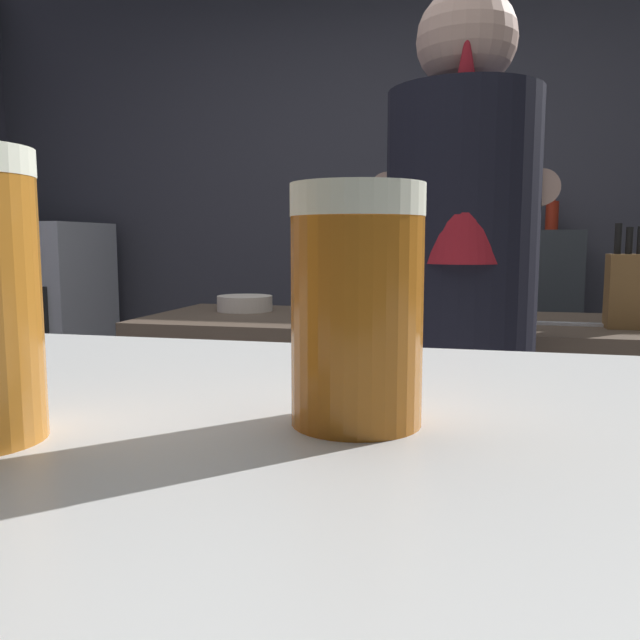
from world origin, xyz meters
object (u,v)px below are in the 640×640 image
object	(u,v)px
bartender	(459,311)
knife_block	(626,289)
mixing_bowl	(245,303)
bottle_hot_sauce	(495,216)
mini_fridge	(46,332)
chefs_knife	(564,324)
bottle_soy	(552,214)
bottle_olive_oil	(493,215)
pint_glass_far	(357,306)

from	to	relation	value
bartender	knife_block	xyz separation A→B (m)	(0.43, 0.38, 0.03)
mixing_bowl	bottle_hot_sauce	world-z (taller)	bottle_hot_sauce
mini_fridge	knife_block	size ratio (longest dim) A/B	4.36
chefs_knife	mini_fridge	bearing A→B (deg)	155.21
mixing_bowl	bartender	bearing A→B (deg)	-37.39
mini_fridge	bartender	xyz separation A→B (m)	(2.32, -1.64, 0.35)
mixing_bowl	mini_fridge	bearing A→B (deg)	145.61
bottle_soy	bottle_olive_oil	bearing A→B (deg)	-165.72
pint_glass_far	bottle_soy	size ratio (longest dim) A/B	0.62
chefs_knife	bottle_soy	xyz separation A→B (m)	(0.12, 1.51, 0.37)
bartender	bottle_olive_oil	distance (m)	1.87
bartender	bottle_hot_sauce	xyz separation A→B (m)	(0.12, 1.73, 0.28)
bottle_soy	bottle_hot_sauce	xyz separation A→B (m)	(-0.28, -0.18, -0.02)
chefs_knife	bottle_soy	bearing A→B (deg)	86.15
bottle_soy	bottle_olive_oil	distance (m)	0.29
mini_fridge	chefs_knife	world-z (taller)	mini_fridge
mini_fridge	bartender	distance (m)	2.86
mixing_bowl	bottle_hot_sauce	size ratio (longest dim) A/B	1.08
bartender	bottle_hot_sauce	world-z (taller)	bartender
bartender	knife_block	distance (m)	0.57
chefs_knife	bartender	bearing A→B (deg)	-123.87
bartender	bottle_olive_oil	world-z (taller)	bartender
pint_glass_far	bottle_soy	world-z (taller)	bottle_soy
mixing_bowl	chefs_knife	world-z (taller)	mixing_bowl
bartender	bottle_olive_oil	bearing A→B (deg)	-5.36
mixing_bowl	bottle_soy	distance (m)	1.80
knife_block	bottle_olive_oil	distance (m)	1.52
knife_block	bottle_hot_sauce	size ratio (longest dim) A/B	1.63
bartender	bottle_soy	bearing A→B (deg)	-13.58
chefs_knife	bottle_hot_sauce	world-z (taller)	bottle_hot_sauce
knife_block	bartender	bearing A→B (deg)	-138.83
knife_block	bottle_hot_sauce	distance (m)	1.41
pint_glass_far	bottle_soy	distance (m)	3.10
knife_block	bottle_soy	xyz separation A→B (m)	(-0.03, 1.54, 0.26)
knife_block	bottle_olive_oil	world-z (taller)	bottle_olive_oil
pint_glass_far	bottle_olive_oil	world-z (taller)	bottle_olive_oil
mixing_bowl	bottle_olive_oil	xyz separation A→B (m)	(0.84, 1.29, 0.34)
chefs_knife	bottle_olive_oil	xyz separation A→B (m)	(-0.16, 1.44, 0.36)
mixing_bowl	pint_glass_far	bearing A→B (deg)	-67.97
chefs_knife	pint_glass_far	size ratio (longest dim) A/B	1.83
knife_block	bottle_soy	world-z (taller)	bottle_soy
chefs_knife	bottle_hot_sauce	bearing A→B (deg)	97.61
mini_fridge	bottle_olive_oil	size ratio (longest dim) A/B	6.25
bottle_soy	pint_glass_far	bearing A→B (deg)	-98.03
knife_block	bottle_olive_oil	bearing A→B (deg)	102.17
bartender	knife_block	bearing A→B (deg)	-50.61
mixing_bowl	chefs_knife	xyz separation A→B (m)	(1.00, -0.15, -0.02)
bartender	mixing_bowl	world-z (taller)	bartender
knife_block	bottle_soy	size ratio (longest dim) A/B	1.33
mini_fridge	knife_block	world-z (taller)	mini_fridge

